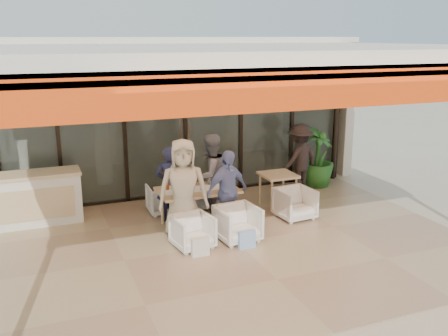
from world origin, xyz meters
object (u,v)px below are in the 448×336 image
object	(u,v)px
chair_near_left	(193,230)
side_table	(278,179)
diner_cream	(183,189)
side_chair	(295,202)
dining_table	(197,192)
potted_palm	(318,158)
diner_navy	(170,184)
diner_periwinkle	(227,192)
chair_far_left	(164,198)
chair_near_right	(238,222)
chair_far_right	(202,194)
standing_woman	(300,159)
host_counter	(32,199)
diner_grey	(210,176)

from	to	relation	value
chair_near_left	side_table	xyz separation A→B (m)	(2.34, 1.35, 0.31)
diner_cream	side_chair	bearing A→B (deg)	15.19
dining_table	potted_palm	size ratio (longest dim) A/B	1.04
diner_navy	diner_periwinkle	bearing A→B (deg)	143.32
diner_cream	chair_far_left	bearing A→B (deg)	102.82
dining_table	diner_cream	xyz separation A→B (m)	(-0.41, -0.46, 0.23)
chair_near_right	chair_far_right	bearing A→B (deg)	84.12
chair_far_left	standing_woman	world-z (taller)	standing_woman
chair_near_right	diner_periwinkle	bearing A→B (deg)	84.12
diner_navy	diner_cream	xyz separation A→B (m)	(0.00, -0.90, 0.16)
host_counter	chair_near_right	xyz separation A→B (m)	(3.36, -2.18, -0.17)
host_counter	chair_near_right	distance (m)	4.01
diner_navy	side_chair	bearing A→B (deg)	171.35
dining_table	diner_grey	size ratio (longest dim) A/B	0.89
chair_far_right	chair_near_right	distance (m)	1.90
chair_far_left	standing_woman	bearing A→B (deg)	-174.67
chair_far_left	diner_periwinkle	world-z (taller)	diner_periwinkle
diner_periwinkle	diner_cream	bearing A→B (deg)	163.10
dining_table	chair_near_right	size ratio (longest dim) A/B	2.10
chair_far_right	diner_cream	distance (m)	1.74
dining_table	potted_palm	xyz separation A→B (m)	(3.53, 1.41, 0.03)
side_table	diner_navy	bearing A→B (deg)	178.70
host_counter	standing_woman	xyz separation A→B (m)	(5.83, -0.06, 0.28)
dining_table	diner_cream	bearing A→B (deg)	-132.02
chair_far_right	side_table	xyz separation A→B (m)	(1.50, -0.55, 0.33)
diner_cream	potted_palm	bearing A→B (deg)	38.12
dining_table	potted_palm	distance (m)	3.80
diner_navy	standing_woman	distance (m)	3.39
host_counter	chair_far_right	world-z (taller)	host_counter
standing_woman	dining_table	bearing A→B (deg)	4.02
chair_near_left	potted_palm	world-z (taller)	potted_palm
dining_table	diner_grey	world-z (taller)	diner_grey
diner_periwinkle	dining_table	bearing A→B (deg)	116.23
diner_cream	diner_periwinkle	bearing A→B (deg)	12.82
diner_periwinkle	potted_palm	size ratio (longest dim) A/B	1.08
chair_near_right	diner_navy	bearing A→B (deg)	115.08
dining_table	diner_cream	distance (m)	0.66
diner_grey	standing_woman	xyz separation A→B (m)	(2.47, 0.72, -0.04)
host_counter	diner_navy	distance (m)	2.65
diner_cream	side_table	size ratio (longest dim) A/B	2.45
host_counter	dining_table	distance (m)	3.18
chair_far_right	diner_periwinkle	bearing A→B (deg)	100.31
chair_far_left	side_chair	distance (m)	2.68
diner_periwinkle	standing_woman	size ratio (longest dim) A/B	0.96
diner_periwinkle	diner_grey	bearing A→B (deg)	73.10
side_chair	potted_palm	distance (m)	2.42
diner_cream	potted_palm	world-z (taller)	diner_cream
chair_near_right	standing_woman	size ratio (longest dim) A/B	0.44
dining_table	diner_grey	bearing A→B (deg)	45.97
dining_table	diner_grey	distance (m)	0.64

